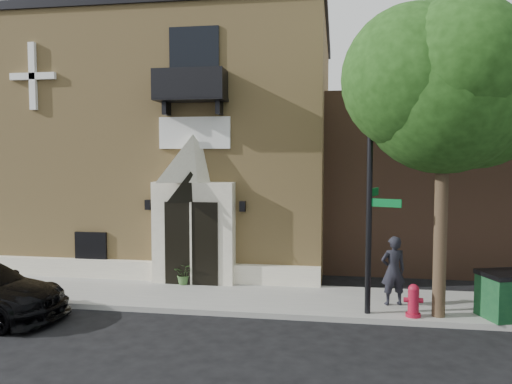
# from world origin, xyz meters

# --- Properties ---
(ground) EXTENTS (120.00, 120.00, 0.00)m
(ground) POSITION_xyz_m (0.00, 0.00, 0.00)
(ground) COLOR black
(ground) RESTS_ON ground
(sidewalk) EXTENTS (42.00, 3.00, 0.15)m
(sidewalk) POSITION_xyz_m (1.00, 1.50, 0.07)
(sidewalk) COLOR gray
(sidewalk) RESTS_ON ground
(church) EXTENTS (12.20, 11.01, 9.30)m
(church) POSITION_xyz_m (-2.99, 7.95, 4.63)
(church) COLOR tan
(church) RESTS_ON ground
(street_tree_left) EXTENTS (4.97, 4.38, 7.77)m
(street_tree_left) POSITION_xyz_m (6.03, 0.35, 5.87)
(street_tree_left) COLOR #38281C
(street_tree_left) RESTS_ON sidewalk
(street_sign) EXTENTS (0.84, 1.05, 5.52)m
(street_sign) POSITION_xyz_m (4.28, 0.43, 2.93)
(street_sign) COLOR black
(street_sign) RESTS_ON sidewalk
(fire_hydrant) EXTENTS (0.47, 0.38, 0.82)m
(fire_hydrant) POSITION_xyz_m (5.37, 0.33, 0.55)
(fire_hydrant) COLOR maroon
(fire_hydrant) RESTS_ON sidewalk
(planter) EXTENTS (0.60, 0.52, 0.66)m
(planter) POSITION_xyz_m (-1.24, 2.48, 0.48)
(planter) COLOR #426A33
(planter) RESTS_ON sidewalk
(pedestrian_near) EXTENTS (0.78, 0.61, 1.87)m
(pedestrian_near) POSITION_xyz_m (4.98, 1.28, 1.09)
(pedestrian_near) COLOR black
(pedestrian_near) RESTS_ON sidewalk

